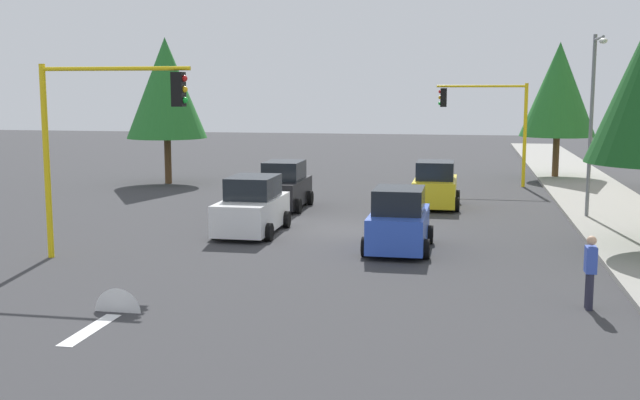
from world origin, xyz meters
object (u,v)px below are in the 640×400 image
at_px(street_lamp_curbside, 594,106).
at_px(tree_roadside_far, 559,90).
at_px(car_blue, 399,222).
at_px(pedestrian_crossing, 590,270).
at_px(traffic_signal_far_left, 488,113).
at_px(car_yellow, 435,186).
at_px(tree_opposite_side, 166,88).
at_px(car_white, 252,207).
at_px(traffic_signal_near_right, 102,122).
at_px(car_black, 283,187).

distance_m(street_lamp_curbside, tree_roadside_far, 14.41).
distance_m(car_blue, pedestrian_crossing, 7.48).
distance_m(traffic_signal_far_left, tree_roadside_far, 5.69).
relative_size(traffic_signal_far_left, pedestrian_crossing, 3.11).
bearing_deg(car_yellow, pedestrian_crossing, 15.41).
xyz_separation_m(tree_opposite_side, pedestrian_crossing, (20.73, 18.44, -4.12)).
relative_size(tree_opposite_side, car_white, 1.86).
relative_size(traffic_signal_near_right, car_white, 1.38).
distance_m(traffic_signal_far_left, traffic_signal_near_right, 22.99).
xyz_separation_m(tree_roadside_far, pedestrian_crossing, (26.73, -2.06, -4.05)).
bearing_deg(traffic_signal_far_left, car_black, -42.58).
height_order(tree_roadside_far, car_yellow, tree_roadside_far).
bearing_deg(car_black, tree_roadside_far, 136.98).
relative_size(car_blue, car_black, 0.96).
bearing_deg(car_black, traffic_signal_far_left, 137.42).
height_order(traffic_signal_far_left, car_blue, traffic_signal_far_left).
bearing_deg(tree_roadside_far, tree_opposite_side, -73.69).
bearing_deg(car_yellow, street_lamp_curbside, 66.46).
height_order(street_lamp_curbside, pedestrian_crossing, street_lamp_curbside).
bearing_deg(car_black, car_blue, 35.69).
distance_m(car_black, pedestrian_crossing, 16.95).
distance_m(tree_opposite_side, tree_roadside_far, 21.36).
bearing_deg(tree_roadside_far, car_yellow, -27.54).
relative_size(car_white, car_yellow, 1.11).
relative_size(car_blue, car_yellow, 1.01).
height_order(tree_roadside_far, car_blue, tree_roadside_far).
bearing_deg(car_white, traffic_signal_near_right, -31.33).
relative_size(street_lamp_curbside, tree_opposite_side, 0.91).
height_order(car_blue, car_white, same).
height_order(traffic_signal_near_right, tree_opposite_side, tree_opposite_side).
relative_size(traffic_signal_far_left, car_black, 1.35).
bearing_deg(car_yellow, car_white, -39.84).
distance_m(tree_roadside_far, car_white, 22.96).
xyz_separation_m(traffic_signal_far_left, car_yellow, (7.83, -2.30, -2.86)).
bearing_deg(street_lamp_curbside, tree_roadside_far, 178.81).
height_order(traffic_signal_near_right, pedestrian_crossing, traffic_signal_near_right).
relative_size(car_yellow, pedestrian_crossing, 2.19).
relative_size(tree_opposite_side, car_yellow, 2.06).
distance_m(car_black, car_yellow, 6.44).
relative_size(street_lamp_curbside, car_yellow, 1.88).
xyz_separation_m(traffic_signal_near_right, pedestrian_crossing, (2.73, 13.14, -3.12)).
xyz_separation_m(traffic_signal_near_right, street_lamp_curbside, (-9.61, 14.90, 0.32)).
relative_size(car_black, car_yellow, 1.05).
relative_size(tree_opposite_side, car_blue, 2.04).
distance_m(traffic_signal_far_left, car_yellow, 8.65).
bearing_deg(car_blue, car_yellow, 175.47).
bearing_deg(car_blue, car_white, -110.66).
distance_m(traffic_signal_far_left, car_black, 12.98).
height_order(street_lamp_curbside, car_white, street_lamp_curbside).
relative_size(street_lamp_curbside, pedestrian_crossing, 4.12).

